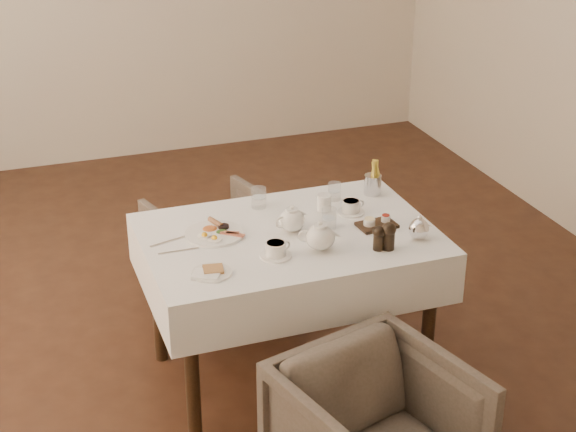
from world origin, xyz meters
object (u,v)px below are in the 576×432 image
(table, at_px, (289,256))
(teapot_centre, at_px, (292,218))
(armchair_far, at_px, (218,250))
(breakfast_plate, at_px, (215,232))

(table, distance_m, teapot_centre, 0.18)
(armchair_far, xyz_separation_m, breakfast_plate, (-0.20, -0.72, 0.47))
(table, height_order, breakfast_plate, breakfast_plate)
(armchair_far, distance_m, teapot_centre, 0.97)
(breakfast_plate, relative_size, teapot_centre, 1.64)
(armchair_far, bearing_deg, teapot_centre, 84.20)
(table, xyz_separation_m, teapot_centre, (0.02, 0.01, 0.18))
(armchair_far, relative_size, breakfast_plate, 2.44)
(table, distance_m, armchair_far, 0.89)
(table, bearing_deg, teapot_centre, 32.67)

